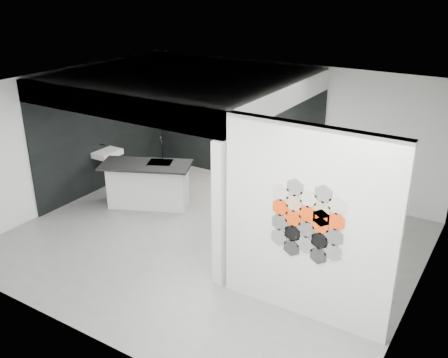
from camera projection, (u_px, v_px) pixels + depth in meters
floor at (211, 242)px, 9.09m from camera, size 7.00×6.00×0.01m
partition_panel at (307, 225)px, 6.68m from camera, size 2.45×0.15×2.80m
bay_clad_back at (234, 129)px, 11.60m from camera, size 4.40×0.04×2.35m
bay_clad_left at (105, 135)px, 11.11m from camera, size 0.04×4.00×2.35m
bulkhead at (181, 85)px, 9.53m from camera, size 4.40×4.00×0.40m
corner_column at (219, 215)px, 7.45m from camera, size 0.16×0.16×2.35m
fascia_beam at (110, 106)px, 8.02m from camera, size 4.40×0.16×0.40m
wall_basin at (107, 153)px, 10.97m from camera, size 0.40×0.60×0.12m
display_shelf at (235, 125)px, 11.42m from camera, size 3.00×0.15×0.04m
kitchen_island at (148, 184)px, 10.31m from camera, size 1.98×1.49×1.46m
stockpot at (191, 113)px, 11.98m from camera, size 0.28×0.28×0.18m
kettle at (272, 128)px, 10.92m from camera, size 0.20×0.20×0.13m
glass_bowl at (289, 132)px, 10.73m from camera, size 0.15×0.15×0.09m
glass_vase at (289, 131)px, 10.72m from camera, size 0.13×0.13×0.14m
bottle_dark at (220, 118)px, 11.59m from camera, size 0.06×0.06×0.15m
utensil_cup at (198, 116)px, 11.89m from camera, size 0.10×0.10×0.10m
hex_tile_cluster at (307, 222)px, 6.55m from camera, size 1.04×0.02×1.16m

